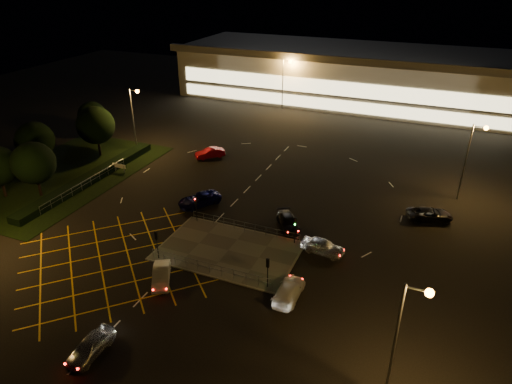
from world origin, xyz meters
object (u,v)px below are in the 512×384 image
at_px(signal_sw, 157,239).
at_px(car_approach_white, 289,291).
at_px(car_circ_red, 210,153).
at_px(car_far_dkgrey, 288,222).
at_px(car_queue_white, 161,275).
at_px(signal_ne, 295,225).
at_px(car_near_silver, 91,346).
at_px(car_east_grey, 430,214).
at_px(car_left_blue, 199,199).
at_px(signal_nw, 196,204).
at_px(car_right_silver, 323,246).
at_px(signal_se, 268,267).

relative_size(signal_sw, car_approach_white, 0.64).
distance_m(signal_sw, car_circ_red, 27.10).
bearing_deg(car_far_dkgrey, car_queue_white, -153.57).
xyz_separation_m(signal_sw, signal_ne, (12.00, 7.99, 0.00)).
bearing_deg(car_approach_white, car_queue_white, 11.93).
relative_size(car_near_silver, car_east_grey, 0.85).
bearing_deg(car_far_dkgrey, signal_sw, -167.07).
height_order(car_queue_white, car_left_blue, car_left_blue).
xyz_separation_m(signal_ne, car_circ_red, (-19.76, 17.93, -1.61)).
xyz_separation_m(signal_ne, car_left_blue, (-13.78, 3.83, -1.61)).
bearing_deg(car_near_silver, car_far_dkgrey, 71.70).
bearing_deg(car_queue_white, car_east_grey, 15.07).
relative_size(signal_ne, car_near_silver, 0.71).
relative_size(signal_nw, car_left_blue, 0.58).
xyz_separation_m(signal_nw, car_queue_white, (2.33, -10.99, -1.65)).
xyz_separation_m(car_near_silver, car_approach_white, (12.01, 12.25, -0.03)).
bearing_deg(signal_sw, signal_nw, -90.00).
bearing_deg(car_right_silver, signal_ne, 89.34).
height_order(car_queue_white, car_right_silver, car_right_silver).
height_order(car_left_blue, car_right_silver, car_right_silver).
height_order(car_queue_white, car_circ_red, car_circ_red).
height_order(car_near_silver, car_east_grey, car_near_silver).
distance_m(signal_se, car_queue_white, 10.26).
distance_m(car_circ_red, car_east_grey, 33.48).
distance_m(signal_sw, car_east_grey, 31.50).
height_order(car_near_silver, car_circ_red, same).
distance_m(signal_ne, car_near_silver, 22.95).
xyz_separation_m(signal_se, signal_ne, (0.00, 7.99, 0.00)).
xyz_separation_m(car_right_silver, car_east_grey, (9.79, 11.51, -0.06)).
relative_size(car_queue_white, car_east_grey, 0.83).
bearing_deg(car_right_silver, signal_nw, 95.25).
height_order(signal_sw, car_circ_red, signal_sw).
distance_m(car_queue_white, car_left_blue, 15.38).
bearing_deg(car_near_silver, car_left_blue, 99.61).
relative_size(car_left_blue, car_circ_red, 1.19).
height_order(car_left_blue, car_east_grey, car_left_blue).
relative_size(car_left_blue, car_right_silver, 1.18).
bearing_deg(signal_se, signal_ne, -90.00).
relative_size(signal_sw, car_left_blue, 0.58).
bearing_deg(car_right_silver, signal_sw, 123.27).
distance_m(signal_sw, signal_nw, 7.99).
xyz_separation_m(car_circ_red, car_approach_white, (22.03, -26.40, -0.03)).
relative_size(car_near_silver, car_left_blue, 0.81).
xyz_separation_m(signal_se, car_queue_white, (-9.67, -3.01, -1.65)).
xyz_separation_m(car_left_blue, car_east_grey, (26.80, 7.25, -0.03)).
xyz_separation_m(signal_se, car_east_grey, (13.01, 19.07, -1.64)).
bearing_deg(signal_ne, car_circ_red, 137.78).
bearing_deg(car_east_grey, car_near_silver, 124.07).
height_order(signal_nw, car_east_grey, signal_nw).
xyz_separation_m(signal_nw, car_right_silver, (15.22, -0.42, -1.58)).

